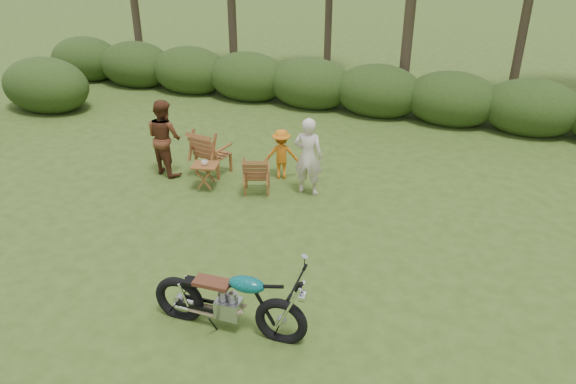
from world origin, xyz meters
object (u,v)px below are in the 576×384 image
(side_table, at_px, (206,177))
(cup, at_px, (204,163))
(motorcycle, at_px, (230,327))
(child, at_px, (282,177))
(lawn_chair_left, at_px, (214,173))
(adult_a, at_px, (308,193))
(lawn_chair_right, at_px, (257,191))
(adult_b, at_px, (168,172))

(side_table, height_order, cup, cup)
(motorcycle, xyz_separation_m, child, (-1.09, 4.79, 0.00))
(motorcycle, bearing_deg, side_table, 119.72)
(lawn_chair_left, relative_size, cup, 7.84)
(adult_a, bearing_deg, motorcycle, 92.33)
(lawn_chair_left, bearing_deg, motorcycle, 127.91)
(lawn_chair_right, relative_size, adult_a, 0.52)
(lawn_chair_right, bearing_deg, side_table, -6.34)
(lawn_chair_right, xyz_separation_m, child, (0.23, 0.80, 0.00))
(motorcycle, xyz_separation_m, cup, (-2.36, 3.69, 0.61))
(motorcycle, height_order, child, motorcycle)
(child, bearing_deg, motorcycle, 80.72)
(motorcycle, xyz_separation_m, adult_a, (-0.32, 4.30, 0.00))
(cup, bearing_deg, motorcycle, -57.44)
(lawn_chair_right, distance_m, lawn_chair_left, 1.35)
(lawn_chair_right, relative_size, lawn_chair_left, 0.81)
(lawn_chair_left, distance_m, adult_b, 1.03)
(cup, distance_m, child, 1.78)
(child, bearing_deg, lawn_chair_left, -10.21)
(motorcycle, relative_size, child, 1.94)
(lawn_chair_left, height_order, cup, cup)
(side_table, bearing_deg, lawn_chair_left, 105.75)
(side_table, relative_size, adult_a, 0.34)
(lawn_chair_right, relative_size, child, 0.77)
(lawn_chair_left, xyz_separation_m, adult_b, (-0.97, -0.35, 0.00))
(adult_a, bearing_deg, child, -34.10)
(adult_a, height_order, child, adult_a)
(motorcycle, xyz_separation_m, side_table, (-2.37, 3.73, 0.28))
(side_table, relative_size, child, 0.50)
(lawn_chair_left, distance_m, side_table, 0.82)
(child, bearing_deg, side_table, 17.63)
(lawn_chair_left, height_order, adult_a, adult_a)
(adult_a, distance_m, child, 0.91)
(adult_b, bearing_deg, motorcycle, 151.11)
(adult_b, bearing_deg, lawn_chair_right, -163.16)
(lawn_chair_right, relative_size, adult_b, 0.51)
(cup, height_order, adult_b, adult_b)
(lawn_chair_left, xyz_separation_m, cup, (0.22, -0.78, 0.61))
(cup, bearing_deg, child, 40.87)
(lawn_chair_right, distance_m, adult_a, 1.05)
(adult_a, bearing_deg, lawn_chair_right, 15.78)
(lawn_chair_right, height_order, cup, cup)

